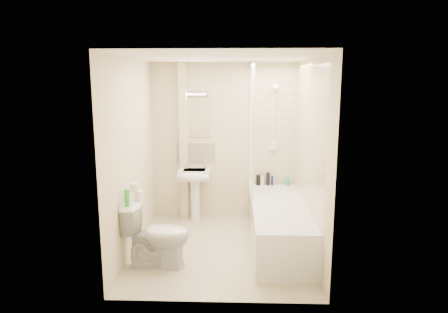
{
  "coord_description": "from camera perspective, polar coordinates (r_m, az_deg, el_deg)",
  "views": [
    {
      "loc": [
        0.21,
        -4.81,
        2.12
      ],
      "look_at": [
        0.03,
        0.2,
        1.17
      ],
      "focal_mm": 32.0,
      "sensor_mm": 36.0,
      "label": 1
    }
  ],
  "objects": [
    {
      "name": "pipe_boxing",
      "position": [
        6.12,
        -5.78,
        2.0
      ],
      "size": [
        0.12,
        0.12,
        2.4
      ],
      "primitive_type": "cube",
      "color": "beige",
      "rests_on": "ground"
    },
    {
      "name": "tile_back",
      "position": [
        6.11,
        7.11,
        4.08
      ],
      "size": [
        0.7,
        0.01,
        1.75
      ],
      "primitive_type": "cube",
      "color": "beige",
      "rests_on": "wall_back"
    },
    {
      "name": "bottle_black_a",
      "position": [
        6.16,
        4.93,
        -3.37
      ],
      "size": [
        0.06,
        0.06,
        0.15
      ],
      "primitive_type": "cylinder",
      "color": "black",
      "rests_on": "bathtub"
    },
    {
      "name": "mirror",
      "position": [
        6.1,
        -4.13,
        5.6
      ],
      "size": [
        0.46,
        0.01,
        0.6
      ],
      "primitive_type": "cube",
      "color": "white",
      "rests_on": "wall_back"
    },
    {
      "name": "splashback",
      "position": [
        6.18,
        -4.06,
        0.51
      ],
      "size": [
        0.6,
        0.02,
        0.3
      ],
      "primitive_type": "cube",
      "color": "beige",
      "rests_on": "wall_back"
    },
    {
      "name": "toilet",
      "position": [
        4.75,
        -9.56,
        -10.95
      ],
      "size": [
        0.46,
        0.76,
        0.76
      ],
      "primitive_type": "imported",
      "rotation": [
        0.0,
        0.0,
        1.55
      ],
      "color": "white",
      "rests_on": "ground"
    },
    {
      "name": "bottle_cream",
      "position": [
        6.18,
        7.15,
        -3.39
      ],
      "size": [
        0.05,
        0.05,
        0.15
      ],
      "primitive_type": "cylinder",
      "color": "beige",
      "rests_on": "bathtub"
    },
    {
      "name": "tile_right",
      "position": [
        5.1,
        11.95,
        2.63
      ],
      "size": [
        0.01,
        2.1,
        1.75
      ],
      "primitive_type": "cube",
      "color": "beige",
      "rests_on": "wall_right"
    },
    {
      "name": "bottle_black_b",
      "position": [
        6.16,
        6.3,
        -3.17
      ],
      "size": [
        0.05,
        0.05,
        0.2
      ],
      "primitive_type": "cylinder",
      "color": "black",
      "rests_on": "bathtub"
    },
    {
      "name": "toilet_roll_upper",
      "position": [
        4.73,
        -12.62,
        -4.3
      ],
      "size": [
        0.11,
        0.11,
        0.09
      ],
      "primitive_type": "cylinder",
      "color": "white",
      "rests_on": "toilet_roll_lower"
    },
    {
      "name": "pedestal_sink",
      "position": [
        6.04,
        -4.24,
        -3.45
      ],
      "size": [
        0.48,
        0.45,
        0.92
      ],
      "color": "white",
      "rests_on": "ground"
    },
    {
      "name": "wall_right",
      "position": [
        4.98,
        12.32,
        -0.21
      ],
      "size": [
        0.02,
        2.5,
        2.4
      ],
      "primitive_type": "cube",
      "color": "beige",
      "rests_on": "ground"
    },
    {
      "name": "wall_left",
      "position": [
        5.07,
        -12.98,
        -0.04
      ],
      "size": [
        0.02,
        2.5,
        2.4
      ],
      "primitive_type": "cube",
      "color": "beige",
      "rests_on": "ground"
    },
    {
      "name": "green_bottle",
      "position": [
        4.56,
        -13.69,
        -5.76
      ],
      "size": [
        0.06,
        0.06,
        0.19
      ],
      "primitive_type": "cylinder",
      "color": "green",
      "rests_on": "toilet"
    },
    {
      "name": "bottle_blue",
      "position": [
        6.18,
        7.01,
        -3.41
      ],
      "size": [
        0.05,
        0.05,
        0.15
      ],
      "primitive_type": "cylinder",
      "color": "navy",
      "rests_on": "bathtub"
    },
    {
      "name": "bottle_green",
      "position": [
        6.21,
        9.05,
        -3.63
      ],
      "size": [
        0.07,
        0.07,
        0.1
      ],
      "primitive_type": "cylinder",
      "color": "green",
      "rests_on": "bathtub"
    },
    {
      "name": "bottle_white_a",
      "position": [
        6.16,
        5.48,
        -3.43
      ],
      "size": [
        0.06,
        0.06,
        0.14
      ],
      "primitive_type": "cylinder",
      "color": "silver",
      "rests_on": "bathtub"
    },
    {
      "name": "shower_fixture",
      "position": [
        6.05,
        7.16,
        5.17
      ],
      "size": [
        0.1,
        0.16,
        0.99
      ],
      "color": "white",
      "rests_on": "wall_back"
    },
    {
      "name": "ceiling",
      "position": [
        4.82,
        -0.47,
        14.03
      ],
      "size": [
        2.2,
        2.5,
        0.02
      ],
      "primitive_type": "cube",
      "color": "white",
      "rests_on": "wall_back"
    },
    {
      "name": "floor",
      "position": [
        5.26,
        -0.43,
        -13.08
      ],
      "size": [
        2.5,
        2.5,
        0.0
      ],
      "primitive_type": "plane",
      "color": "beige",
      "rests_on": "ground"
    },
    {
      "name": "wall_back",
      "position": [
        6.13,
        0.05,
        2.07
      ],
      "size": [
        2.2,
        0.02,
        2.4
      ],
      "primitive_type": "cube",
      "color": "beige",
      "rests_on": "ground"
    },
    {
      "name": "strip_light",
      "position": [
        6.06,
        -4.2,
        9.06
      ],
      "size": [
        0.42,
        0.07,
        0.07
      ],
      "primitive_type": "cube",
      "color": "silver",
      "rests_on": "wall_back"
    },
    {
      "name": "bathtub",
      "position": [
        5.33,
        7.84,
        -9.5
      ],
      "size": [
        0.7,
        2.1,
        0.55
      ],
      "color": "white",
      "rests_on": "ground"
    },
    {
      "name": "toilet_roll_lower",
      "position": [
        4.76,
        -12.04,
        -5.49
      ],
      "size": [
        0.1,
        0.1,
        0.11
      ],
      "primitive_type": "cylinder",
      "color": "white",
      "rests_on": "toilet"
    },
    {
      "name": "shower_screen",
      "position": [
        5.65,
        3.96,
        3.86
      ],
      "size": [
        0.04,
        0.92,
        1.8
      ],
      "color": "white",
      "rests_on": "bathtub"
    }
  ]
}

